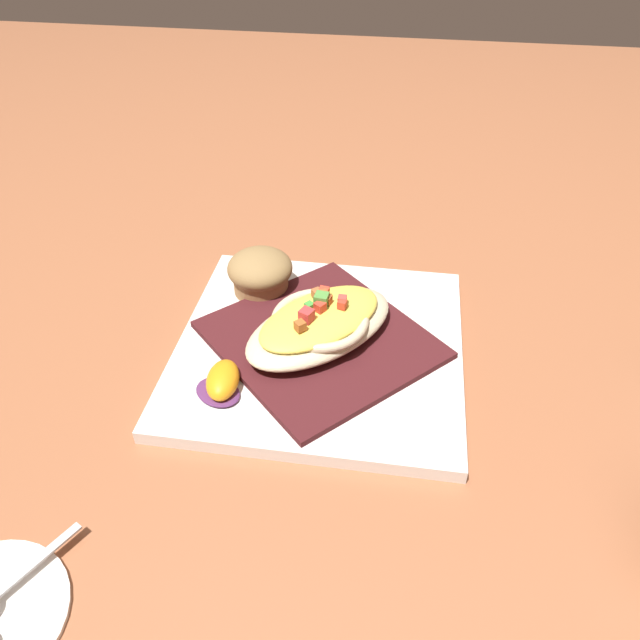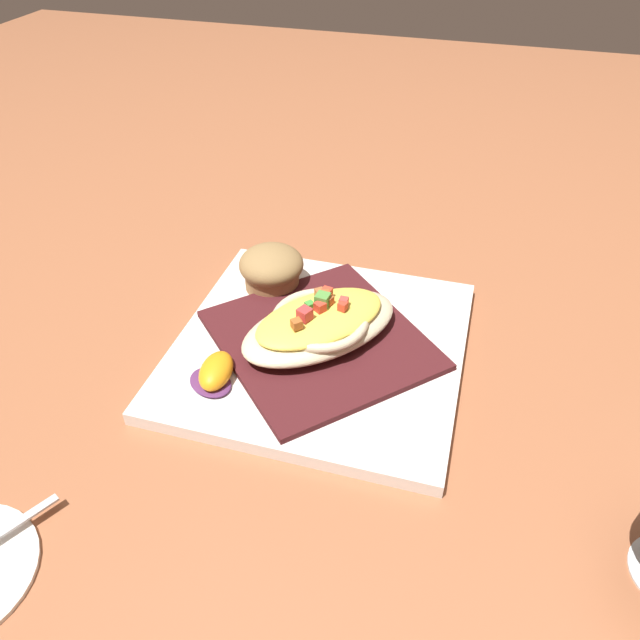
% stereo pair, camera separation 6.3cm
% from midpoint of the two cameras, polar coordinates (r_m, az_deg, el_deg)
% --- Properties ---
extents(ground_plane, '(2.60, 2.60, 0.00)m').
position_cam_midpoint_polar(ground_plane, '(0.66, -2.74, -3.15)').
color(ground_plane, '#A15F3D').
extents(square_plate, '(0.30, 0.30, 0.01)m').
position_cam_midpoint_polar(square_plate, '(0.65, -2.76, -2.67)').
color(square_plate, white).
rests_on(square_plate, ground_plane).
extents(folded_napkin, '(0.29, 0.29, 0.01)m').
position_cam_midpoint_polar(folded_napkin, '(0.64, -2.79, -1.94)').
color(folded_napkin, '#45181B').
rests_on(folded_napkin, square_plate).
extents(gratin_dish, '(0.19, 0.20, 0.05)m').
position_cam_midpoint_polar(gratin_dish, '(0.63, -2.85, -0.40)').
color(gratin_dish, beige).
rests_on(gratin_dish, folded_napkin).
extents(muffin, '(0.08, 0.08, 0.05)m').
position_cam_midpoint_polar(muffin, '(0.71, -8.16, 4.39)').
color(muffin, '#9B6F44').
rests_on(muffin, square_plate).
extents(orange_garnish, '(0.06, 0.06, 0.02)m').
position_cam_midpoint_polar(orange_garnish, '(0.60, -12.20, -5.88)').
color(orange_garnish, '#572B5B').
rests_on(orange_garnish, square_plate).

